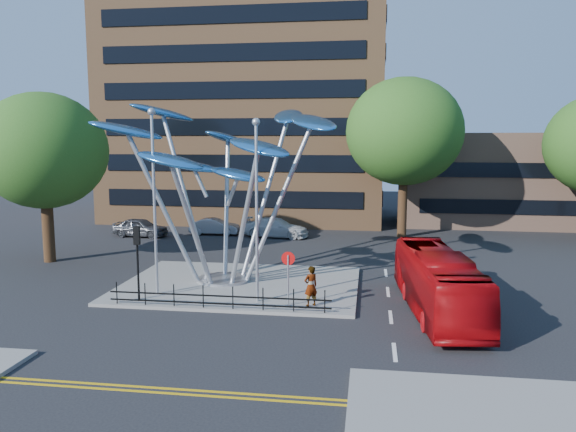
% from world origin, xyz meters
% --- Properties ---
extents(ground, '(120.00, 120.00, 0.00)m').
position_xyz_m(ground, '(0.00, 0.00, 0.00)').
color(ground, black).
rests_on(ground, ground).
extents(traffic_island, '(12.00, 9.00, 0.15)m').
position_xyz_m(traffic_island, '(-1.00, 6.00, 0.07)').
color(traffic_island, slate).
rests_on(traffic_island, ground).
extents(double_yellow_near, '(40.00, 0.12, 0.01)m').
position_xyz_m(double_yellow_near, '(0.00, -6.00, 0.01)').
color(double_yellow_near, gold).
rests_on(double_yellow_near, ground).
extents(double_yellow_far, '(40.00, 0.12, 0.01)m').
position_xyz_m(double_yellow_far, '(0.00, -6.30, 0.01)').
color(double_yellow_far, gold).
rests_on(double_yellow_far, ground).
extents(brick_tower, '(25.00, 15.00, 30.00)m').
position_xyz_m(brick_tower, '(-6.00, 32.00, 15.00)').
color(brick_tower, '#8C603D').
rests_on(brick_tower, ground).
extents(low_building_near, '(15.00, 8.00, 8.00)m').
position_xyz_m(low_building_near, '(16.00, 30.00, 4.00)').
color(low_building_near, tan).
rests_on(low_building_near, ground).
extents(tree_right, '(8.80, 8.80, 12.11)m').
position_xyz_m(tree_right, '(8.00, 22.00, 8.04)').
color(tree_right, black).
rests_on(tree_right, ground).
extents(tree_left, '(7.60, 7.60, 10.32)m').
position_xyz_m(tree_left, '(-14.00, 10.00, 6.79)').
color(tree_left, black).
rests_on(tree_left, ground).
extents(leaf_sculpture, '(12.72, 9.54, 9.51)m').
position_xyz_m(leaf_sculpture, '(-2.07, 6.68, 6.87)').
color(leaf_sculpture, '#9EA0A5').
rests_on(leaf_sculpture, traffic_island).
extents(street_lamp_left, '(0.36, 0.36, 8.80)m').
position_xyz_m(street_lamp_left, '(-4.50, 3.50, 5.36)').
color(street_lamp_left, '#9EA0A5').
rests_on(street_lamp_left, traffic_island).
extents(street_lamp_right, '(0.36, 0.36, 8.30)m').
position_xyz_m(street_lamp_right, '(0.50, 3.00, 5.09)').
color(street_lamp_right, '#9EA0A5').
rests_on(street_lamp_right, traffic_island).
extents(traffic_light_island, '(0.28, 0.18, 3.42)m').
position_xyz_m(traffic_light_island, '(-5.00, 2.50, 2.61)').
color(traffic_light_island, black).
rests_on(traffic_light_island, traffic_island).
extents(no_entry_sign_island, '(0.60, 0.10, 2.45)m').
position_xyz_m(no_entry_sign_island, '(2.00, 2.52, 1.82)').
color(no_entry_sign_island, '#9EA0A5').
rests_on(no_entry_sign_island, traffic_island).
extents(pedestrian_railing_front, '(10.00, 0.06, 1.00)m').
position_xyz_m(pedestrian_railing_front, '(-1.00, 1.70, 0.55)').
color(pedestrian_railing_front, black).
rests_on(pedestrian_railing_front, traffic_island).
extents(red_bus, '(3.27, 9.92, 2.71)m').
position_xyz_m(red_bus, '(8.50, 2.93, 1.36)').
color(red_bus, '#9E070B').
rests_on(red_bus, ground).
extents(pedestrian, '(0.79, 0.74, 1.81)m').
position_xyz_m(pedestrian, '(3.00, 2.62, 1.06)').
color(pedestrian, gray).
rests_on(pedestrian, traffic_island).
extents(parked_car_left, '(4.42, 2.17, 1.45)m').
position_xyz_m(parked_car_left, '(-12.01, 19.21, 0.72)').
color(parked_car_left, '#45474D').
rests_on(parked_car_left, ground).
extents(parked_car_mid, '(3.93, 1.42, 1.29)m').
position_xyz_m(parked_car_mid, '(-6.56, 20.93, 0.64)').
color(parked_car_mid, '#93969A').
rests_on(parked_car_mid, ground).
extents(parked_car_right, '(5.27, 2.71, 1.46)m').
position_xyz_m(parked_car_right, '(-1.58, 20.55, 0.73)').
color(parked_car_right, silver).
rests_on(parked_car_right, ground).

